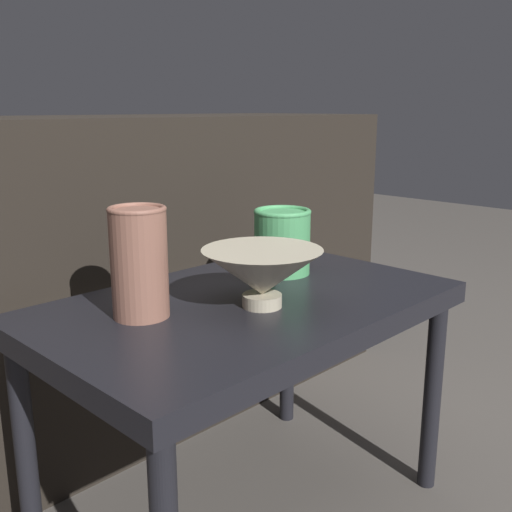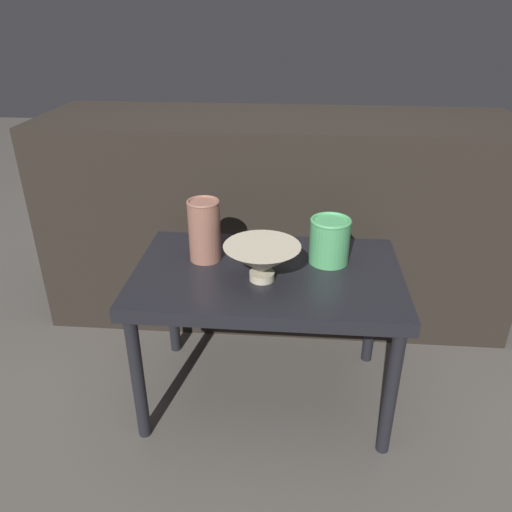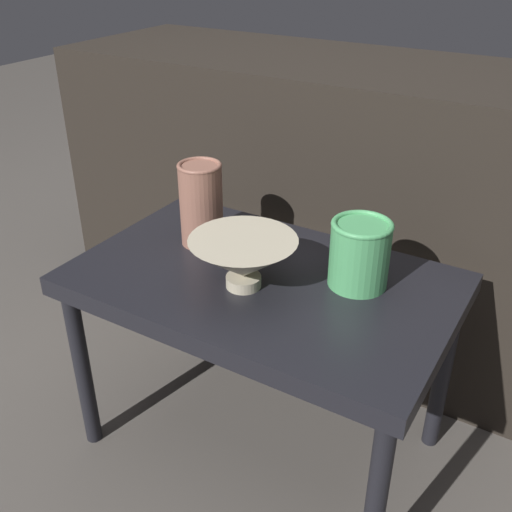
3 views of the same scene
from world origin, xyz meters
TOP-DOWN VIEW (x-y plane):
  - ground_plane at (0.00, 0.00)m, footprint 8.00×8.00m
  - table at (0.00, 0.00)m, footprint 0.75×0.47m
  - couch_backdrop at (0.00, 0.55)m, footprint 1.70×0.50m
  - bowl at (-0.01, -0.05)m, footprint 0.21×0.21m
  - vase_textured_left at (-0.19, 0.06)m, footprint 0.09×0.09m
  - vase_colorful_right at (0.17, 0.07)m, footprint 0.12×0.12m

SIDE VIEW (x-z plane):
  - ground_plane at x=0.00m, z-range 0.00..0.00m
  - couch_backdrop at x=0.00m, z-range 0.00..0.76m
  - table at x=0.00m, z-range 0.18..0.63m
  - bowl at x=-0.01m, z-range 0.46..0.56m
  - vase_colorful_right at x=0.17m, z-range 0.45..0.59m
  - vase_textured_left at x=-0.19m, z-range 0.45..0.64m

